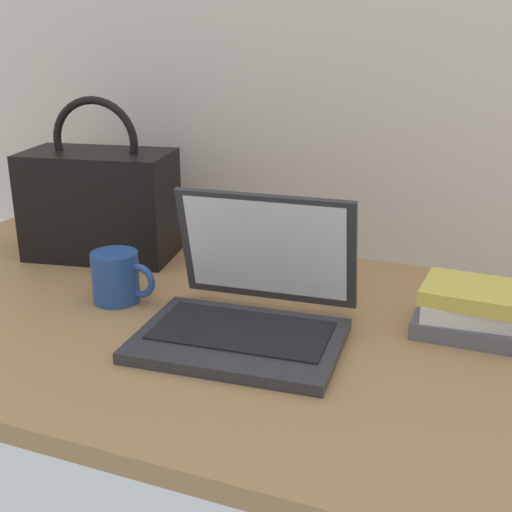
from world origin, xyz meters
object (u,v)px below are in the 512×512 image
laptop (248,307)px  handbag (100,202)px  book_stack (472,311)px  remote_control_near (342,281)px  coffee_mug (117,277)px

laptop → handbag: 0.49m
laptop → book_stack: 0.35m
laptop → remote_control_near: bearing=69.8°
coffee_mug → handbag: handbag is taller
book_stack → handbag: bearing=172.5°
handbag → book_stack: (0.76, -0.10, -0.08)m
coffee_mug → book_stack: 0.60m
book_stack → laptop: bearing=-157.9°
remote_control_near → book_stack: size_ratio=0.95×
coffee_mug → book_stack: (0.59, 0.10, -0.01)m
handbag → laptop: bearing=-28.6°
remote_control_near → handbag: (-0.52, -0.01, 0.10)m
coffee_mug → remote_control_near: 0.41m
remote_control_near → book_stack: bearing=-24.6°
remote_control_near → handbag: handbag is taller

